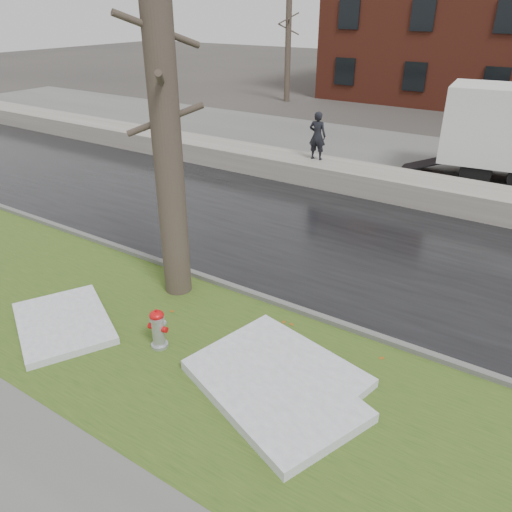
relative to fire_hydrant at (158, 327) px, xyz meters
The scene contains 14 objects.
ground 1.77m from the fire_hydrant, 54.29° to the left, with size 120.00×120.00×0.00m, color #47423D.
verge 1.10m from the fire_hydrant, ahead, with size 60.00×4.50×0.04m, color #2F4C19.
road 5.99m from the fire_hydrant, 80.40° to the left, with size 60.00×7.00×0.03m, color black.
parking_lot 14.43m from the fire_hydrant, 86.04° to the left, with size 60.00×9.00×0.03m, color slate.
curb 2.61m from the fire_hydrant, 67.35° to the left, with size 60.00×0.15×0.14m, color slate.
snowbank 10.13m from the fire_hydrant, 84.36° to the left, with size 60.00×1.60×0.75m, color #A29F94.
bg_tree_left 26.00m from the fire_hydrant, 115.20° to the left, with size 1.40×1.62×6.50m.
bg_tree_center 27.99m from the fire_hydrant, 100.36° to the left, with size 1.40×1.62×6.50m.
fire_hydrant is the anchor object (origin of this frame).
tree 3.76m from the fire_hydrant, 121.71° to the left, with size 1.27×1.48×7.10m.
worker 10.50m from the fire_hydrant, 101.79° to the left, with size 0.60×0.39×1.63m, color black.
snow_patch_near 2.30m from the fire_hydrant, 11.83° to the left, with size 2.60×2.00×0.16m, color white.
snow_patch_far 2.10m from the fire_hydrant, 164.45° to the right, with size 2.20×1.60×0.14m, color white.
snow_patch_side 2.40m from the fire_hydrant, ahead, with size 2.80×1.80×0.18m, color white.
Camera 1 is at (4.52, -6.56, 5.63)m, focal length 35.00 mm.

